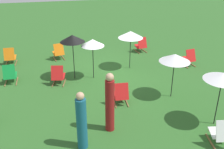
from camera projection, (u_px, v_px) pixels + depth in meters
ground_plane at (106, 74)px, 11.85m from camera, size 40.00×40.00×0.00m
deckchair_0 at (10, 57)px, 12.75m from camera, size 0.50×0.78×0.83m
deckchair_1 at (189, 58)px, 12.56m from camera, size 0.60×0.83×0.83m
deckchair_2 at (10, 75)px, 10.88m from camera, size 0.48×0.76×0.83m
deckchair_3 at (58, 76)px, 10.80m from camera, size 0.62×0.84×0.83m
deckchair_4 at (221, 133)px, 7.36m from camera, size 0.60×0.83×0.83m
deckchair_5 at (141, 45)px, 14.31m from camera, size 0.57×0.81×0.83m
deckchair_7 at (58, 52)px, 13.32m from camera, size 0.62×0.84×0.83m
deckchair_9 at (121, 94)px, 9.39m from camera, size 0.53×0.79×0.83m
umbrella_0 at (72, 39)px, 10.68m from camera, size 1.02×1.02×1.93m
umbrella_1 at (131, 35)px, 11.79m from camera, size 1.12×1.12×1.76m
umbrella_2 at (93, 43)px, 10.80m from camera, size 0.96×0.96×1.73m
umbrella_3 at (175, 58)px, 9.35m from camera, size 1.11×1.11×1.69m
umbrella_4 at (223, 77)px, 7.72m from camera, size 1.11×1.11×1.76m
person_0 at (82, 122)px, 7.07m from camera, size 0.39×0.39×1.73m
person_1 at (110, 103)px, 7.75m from camera, size 0.38×0.38×1.89m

